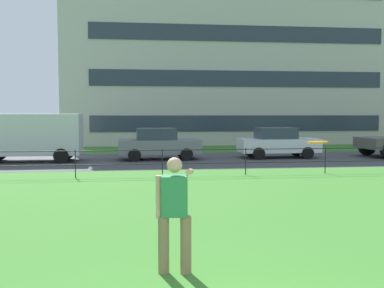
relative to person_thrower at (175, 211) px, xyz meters
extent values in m
cube|color=#424247|center=(0.38, 15.43, -0.90)|extent=(80.00, 7.56, 0.01)
cylinder|color=black|center=(-2.70, 9.93, -0.41)|extent=(0.04, 0.04, 1.00)
cylinder|color=black|center=(0.38, 9.93, -0.41)|extent=(0.04, 0.04, 1.00)
cylinder|color=black|center=(3.46, 9.93, -0.41)|extent=(0.04, 0.04, 1.00)
cylinder|color=black|center=(6.54, 9.93, -0.41)|extent=(0.04, 0.04, 1.00)
cylinder|color=black|center=(0.38, 9.93, -0.46)|extent=(30.83, 0.03, 0.03)
cylinder|color=black|center=(0.38, 9.93, 0.04)|extent=(30.83, 0.03, 0.03)
cylinder|color=#846B4C|center=(-0.16, 0.01, -0.49)|extent=(0.16, 0.16, 0.84)
cylinder|color=#846B4C|center=(0.16, -0.04, -0.49)|extent=(0.16, 0.16, 0.84)
cube|color=#2D7F4C|center=(0.00, -0.01, 0.22)|extent=(0.40, 0.32, 0.60)
sphere|color=tan|center=(0.00, -0.01, 0.66)|extent=(0.22, 0.22, 0.22)
cylinder|color=tan|center=(0.25, 0.26, 0.53)|extent=(0.19, 0.63, 0.16)
cylinder|color=tan|center=(-0.22, 0.02, 0.20)|extent=(0.09, 0.09, 0.62)
cylinder|color=orange|center=(1.89, -0.54, 1.01)|extent=(0.38, 0.38, 0.04)
cube|color=silver|center=(-5.66, 15.56, 0.38)|extent=(5.01, 1.99, 1.90)
cube|color=#283342|center=(-3.66, 15.57, 0.71)|extent=(0.13, 1.67, 0.76)
cylinder|color=black|center=(-3.96, 16.50, -0.57)|extent=(0.68, 0.24, 0.68)
cylinder|color=black|center=(-3.95, 14.64, -0.57)|extent=(0.68, 0.24, 0.68)
cylinder|color=black|center=(-7.16, 16.48, -0.57)|extent=(0.68, 0.24, 0.68)
cube|color=slate|center=(0.55, 15.80, -0.27)|extent=(4.06, 1.85, 0.68)
cube|color=#2D3847|center=(0.40, 15.80, 0.35)|extent=(1.96, 1.59, 0.56)
cylinder|color=black|center=(1.76, 16.66, -0.61)|extent=(0.61, 0.22, 0.60)
cylinder|color=black|center=(1.82, 15.04, -0.61)|extent=(0.61, 0.22, 0.60)
cylinder|color=black|center=(-0.71, 16.57, -0.61)|extent=(0.61, 0.22, 0.60)
cylinder|color=black|center=(-0.65, 14.95, -0.61)|extent=(0.61, 0.22, 0.60)
cube|color=silver|center=(6.62, 15.92, -0.27)|extent=(4.01, 1.72, 0.68)
cube|color=#2D3847|center=(6.47, 15.92, 0.35)|extent=(1.91, 1.53, 0.56)
cylinder|color=black|center=(7.86, 16.72, -0.61)|extent=(0.60, 0.20, 0.60)
cylinder|color=black|center=(7.86, 15.11, -0.61)|extent=(0.60, 0.20, 0.60)
cylinder|color=black|center=(5.38, 16.73, -0.61)|extent=(0.60, 0.20, 0.60)
cylinder|color=black|center=(5.38, 15.12, -0.61)|extent=(0.60, 0.20, 0.60)
cylinder|color=black|center=(11.81, 16.68, -0.46)|extent=(0.91, 0.33, 0.90)
cube|color=#B7B2AD|center=(6.59, 30.85, 5.27)|extent=(24.45, 12.54, 12.36)
cube|color=#283342|center=(6.59, 24.55, 0.64)|extent=(20.54, 0.06, 1.10)
cube|color=#283342|center=(6.59, 24.55, 3.73)|extent=(20.54, 0.06, 1.10)
cube|color=#283342|center=(6.59, 24.55, 6.81)|extent=(20.54, 0.06, 1.10)
camera|label=1|loc=(-0.53, -6.38, 1.41)|focal=42.41mm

